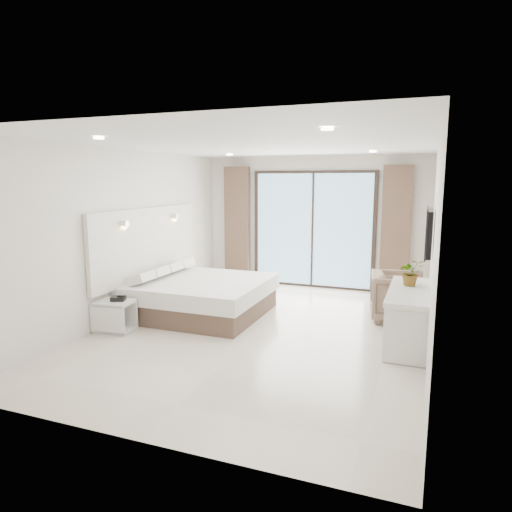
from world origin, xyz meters
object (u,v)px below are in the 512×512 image
(nightstand, at_px, (115,316))
(armchair, at_px, (399,294))
(bed, at_px, (200,296))
(console_desk, at_px, (409,304))

(nightstand, distance_m, armchair, 4.39)
(armchair, bearing_deg, nightstand, 109.71)
(bed, height_order, armchair, armchair)
(console_desk, bearing_deg, nightstand, -166.64)
(armchair, bearing_deg, console_desk, -178.57)
(nightstand, xyz_separation_m, console_desk, (4.06, 0.96, 0.34))
(nightstand, height_order, console_desk, console_desk)
(console_desk, distance_m, armchair, 1.13)
(nightstand, relative_size, armchair, 0.64)
(nightstand, bearing_deg, console_desk, 7.62)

